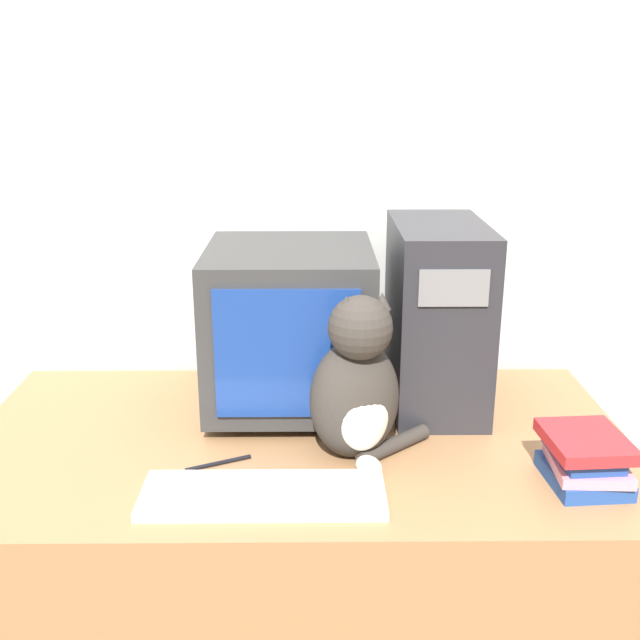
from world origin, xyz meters
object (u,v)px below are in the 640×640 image
Objects in this scene: book_stack at (585,459)px; pen at (218,463)px; crt_monitor at (290,326)px; computer_tower at (436,315)px; keyboard at (263,494)px; cat at (357,387)px.

pen is at bearing 173.87° from book_stack.
computer_tower is at bearing 3.64° from crt_monitor.
keyboard is at bearing -175.19° from book_stack.
book_stack is at bearing -6.13° from pen.
cat is (0.19, 0.17, 0.15)m from keyboard.
crt_monitor is at bearing 100.91° from cat.
crt_monitor is 3.12× the size of pen.
cat is (-0.21, -0.30, -0.06)m from computer_tower.
cat is (0.15, -0.27, -0.04)m from crt_monitor.
crt_monitor is 0.40m from pen.
computer_tower reaches higher than cat.
book_stack is at bearing -31.89° from cat.
pen is (-0.10, 0.13, -0.01)m from keyboard.
cat reaches higher than pen.
pen is (-0.15, -0.31, -0.20)m from crt_monitor.
crt_monitor is 2.26× the size of book_stack.
cat is at bearing 165.82° from book_stack.
keyboard is at bearing -52.32° from pen.
keyboard is at bearing -95.45° from crt_monitor.
crt_monitor is at bearing 147.24° from book_stack.
book_stack is at bearing 4.81° from keyboard.
book_stack reaches higher than keyboard.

